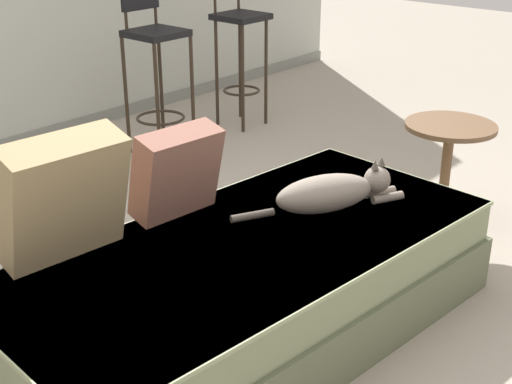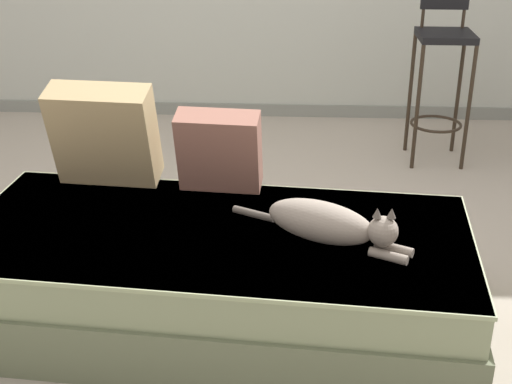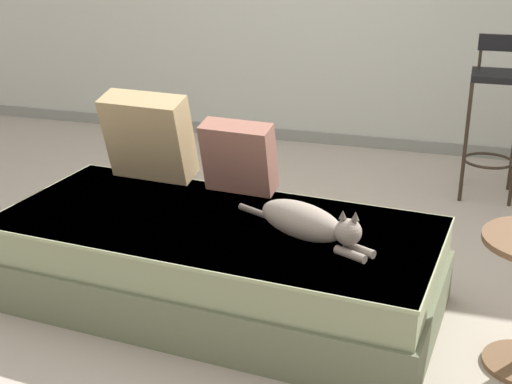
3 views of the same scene
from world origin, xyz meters
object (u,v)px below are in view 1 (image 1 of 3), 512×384
object	(u,v)px
throw_pillow_middle	(176,172)
cat	(331,192)
throw_pillow_corner	(61,197)
bar_stool_by_doorway	(239,36)
bar_stool_near_window	(156,61)
couch	(250,288)
side_table	(447,162)

from	to	relation	value
throw_pillow_middle	cat	bearing A→B (deg)	-44.08
cat	throw_pillow_middle	bearing A→B (deg)	135.92
throw_pillow_corner	throw_pillow_middle	xyz separation A→B (m)	(0.49, -0.04, -0.05)
bar_stool_by_doorway	throw_pillow_middle	bearing A→B (deg)	-143.59
throw_pillow_middle	bar_stool_near_window	xyz separation A→B (m)	(1.19, 1.45, 0.01)
bar_stool_by_doorway	throw_pillow_corner	bearing A→B (deg)	-150.21
couch	bar_stool_near_window	xyz separation A→B (m)	(1.17, 1.82, 0.39)
bar_stool_near_window	bar_stool_by_doorway	size ratio (longest dim) A/B	0.93
throw_pillow_corner	side_table	size ratio (longest dim) A/B	0.82
throw_pillow_middle	throw_pillow_corner	bearing A→B (deg)	175.04
throw_pillow_corner	bar_stool_by_doorway	size ratio (longest dim) A/B	0.42
throw_pillow_middle	cat	world-z (taller)	throw_pillow_middle
couch	bar_stool_by_doorway	bearing A→B (deg)	42.95
bar_stool_near_window	cat	bearing A→B (deg)	-111.68
side_table	throw_pillow_corner	bearing A→B (deg)	164.18
throw_pillow_middle	bar_stool_near_window	bearing A→B (deg)	50.68
throw_pillow_middle	side_table	bearing A→B (deg)	-19.54
cat	bar_stool_near_window	xyz separation A→B (m)	(0.75, 1.88, 0.11)
cat	side_table	size ratio (longest dim) A/B	1.21
couch	side_table	xyz separation A→B (m)	(1.34, -0.12, 0.16)
couch	bar_stool_near_window	bearing A→B (deg)	57.19
throw_pillow_corner	bar_stool_near_window	bearing A→B (deg)	39.94
couch	bar_stool_by_doorway	size ratio (longest dim) A/B	1.90
bar_stool_by_doorway	cat	bearing A→B (deg)	-129.10
couch	throw_pillow_corner	xyz separation A→B (m)	(-0.51, 0.41, 0.43)
cat	side_table	bearing A→B (deg)	-3.29
throw_pillow_corner	cat	distance (m)	1.06
throw_pillow_middle	side_table	distance (m)	1.46
throw_pillow_middle	bar_stool_near_window	world-z (taller)	bar_stool_near_window
bar_stool_near_window	throw_pillow_middle	bearing A→B (deg)	-129.32
couch	throw_pillow_corner	size ratio (longest dim) A/B	4.47
couch	cat	distance (m)	0.51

